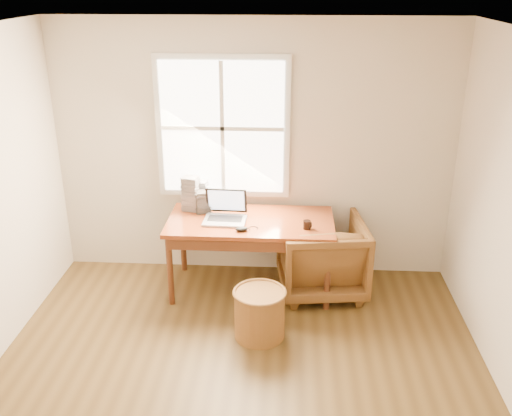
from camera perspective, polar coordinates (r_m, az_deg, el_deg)
The scene contains 11 objects.
room_shell at distance 3.78m, azimuth -2.61°, elevation -3.23°, with size 4.04×4.54×2.64m.
desk at distance 5.50m, azimuth -0.55°, elevation -1.39°, with size 1.60×0.80×0.04m, color brown.
armchair at distance 5.66m, azimuth 6.59°, elevation -4.82°, with size 0.81×0.83×0.76m, color brown.
wicker_stool at distance 5.02m, azimuth 0.36°, elevation -10.57°, with size 0.44×0.44×0.44m, color brown.
laptop at distance 5.41m, azimuth -3.17°, elevation 0.01°, with size 0.39×0.41×0.29m, color #A2A4A9, non-canonical shape.
mouse at distance 5.26m, azimuth -1.44°, elevation -2.12°, with size 0.12×0.07×0.04m, color black.
coffee_mug at distance 5.32m, azimuth 5.11°, elevation -1.68°, with size 0.07×0.07×0.08m, color black.
cd_stack_a at distance 5.78m, azimuth -5.60°, elevation 1.41°, with size 0.14×0.13×0.28m, color #B2B5BE.
cd_stack_b at distance 5.66m, azimuth -5.33°, elevation 0.61°, with size 0.14×0.12×0.22m, color #252429.
cd_stack_c at distance 5.70m, azimuth -6.54°, elevation 1.44°, with size 0.15×0.14×0.35m, color #A3A0AE.
cd_stack_d at distance 5.81m, azimuth -3.80°, elevation 0.98°, with size 0.13×0.12×0.17m, color silver.
Camera 1 is at (0.35, -3.22, 2.95)m, focal length 40.00 mm.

